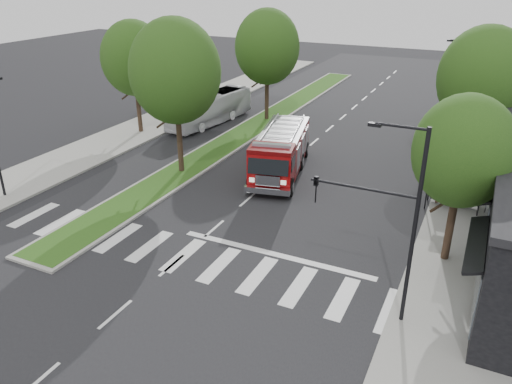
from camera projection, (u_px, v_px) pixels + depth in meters
ground at (214, 229)px, 26.72m from camera, size 140.00×140.00×0.00m
sidewalk_right at (478, 199)px, 29.99m from camera, size 5.00×80.00×0.15m
sidewalk_left at (121, 138)px, 40.59m from camera, size 5.00×80.00×0.15m
median at (257, 125)px, 43.83m from camera, size 3.00×50.00×0.15m
bus_shelter at (457, 176)px, 28.17m from camera, size 3.20×1.60×2.61m
tree_right_near at (464, 152)px, 21.57m from camera, size 4.40×4.40×8.05m
tree_right_mid at (483, 78)px, 31.02m from camera, size 5.60×5.60×9.72m
tree_right_far at (489, 63)px, 39.51m from camera, size 5.00×5.00×8.73m
tree_median_near at (175, 72)px, 31.18m from camera, size 5.80×5.80×10.16m
tree_median_far at (267, 47)px, 42.82m from camera, size 5.60×5.60×9.72m
tree_left_mid at (134, 58)px, 39.52m from camera, size 5.20×5.20×9.16m
streetlight_right_near at (391, 212)px, 18.14m from camera, size 4.08×0.22×8.00m
streetlight_right_far at (466, 89)px, 37.23m from camera, size 2.11×0.20×8.00m
fire_engine at (281, 152)px, 33.27m from camera, size 4.66×9.52×3.17m
city_bus at (210, 108)px, 44.08m from camera, size 3.48×10.02×2.73m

